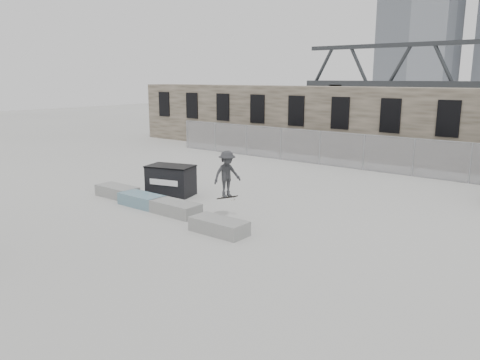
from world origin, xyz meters
name	(u,v)px	position (x,y,z in m)	size (l,w,h in m)	color
ground	(163,210)	(0.00, 0.00, 0.00)	(120.00, 120.00, 0.00)	#B7B6B1
stone_wall	(349,122)	(0.00, 16.24, 2.26)	(36.00, 2.58, 4.50)	brown
chainlink_fence	(320,147)	(0.00, 12.50, 1.04)	(22.06, 0.06, 2.02)	gray
planter_far_left	(117,191)	(-3.11, 0.21, 0.26)	(2.00, 0.90, 0.48)	gray
planter_center_left	(142,200)	(-1.13, -0.09, 0.26)	(2.00, 0.90, 0.48)	#2C6A86
planter_center_right	(176,208)	(0.81, -0.10, 0.26)	(2.00, 0.90, 0.48)	gray
planter_offset	(219,226)	(3.53, -0.73, 0.26)	(2.00, 0.90, 0.48)	gray
dumpster	(171,180)	(-1.53, 1.89, 0.67)	(2.27, 1.73, 1.32)	black
skateboarder	(227,174)	(2.83, 0.55, 1.72)	(0.92, 1.21, 1.80)	#2C2D2F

